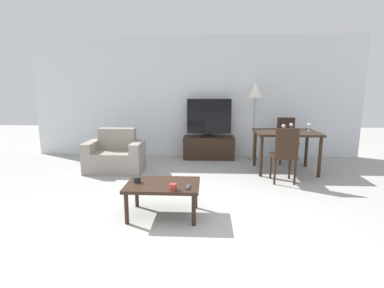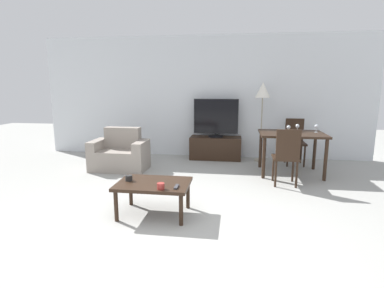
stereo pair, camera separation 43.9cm
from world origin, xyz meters
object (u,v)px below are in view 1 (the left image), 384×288
object	(u,v)px
wine_glass_left	(284,127)
wine_glass_right	(291,125)
dining_table	(286,137)
armchair	(115,156)
floor_lamp	(255,94)
dining_chair_far	(286,138)
remote_primary	(188,187)
dining_chair_near	(285,153)
cup_white_near	(173,187)
coffee_table	(163,187)
tv	(209,118)
wine_glass_center	(309,125)
cup_colored_far	(137,180)
tv_stand	(209,148)

from	to	relation	value
wine_glass_left	wine_glass_right	bearing A→B (deg)	45.55
dining_table	wine_glass_left	xyz separation A→B (m)	(-0.08, -0.10, 0.20)
armchair	floor_lamp	size ratio (longest dim) A/B	0.63
dining_chair_far	remote_primary	size ratio (longest dim) A/B	6.27
dining_chair_near	cup_white_near	distance (m)	2.31
dining_chair_far	remote_primary	bearing A→B (deg)	-122.32
cup_white_near	coffee_table	bearing A→B (deg)	123.74
tv	remote_primary	bearing A→B (deg)	-94.52
wine_glass_center	cup_colored_far	bearing A→B (deg)	-141.84
cup_colored_far	wine_glass_right	xyz separation A→B (m)	(2.45, 2.19, 0.41)
coffee_table	wine_glass_center	distance (m)	3.34
dining_table	cup_colored_far	size ratio (longest dim) A/B	12.75
dining_table	wine_glass_center	bearing A→B (deg)	12.14
tv	wine_glass_right	world-z (taller)	tv
remote_primary	wine_glass_left	bearing A→B (deg)	53.25
tv	dining_table	bearing A→B (deg)	-33.16
dining_chair_near	cup_white_near	world-z (taller)	dining_chair_near
coffee_table	cup_colored_far	distance (m)	0.34
dining_chair_far	wine_glass_right	world-z (taller)	dining_chair_far
floor_lamp	cup_colored_far	distance (m)	3.67
dining_table	cup_colored_far	distance (m)	3.15
tv	wine_glass_center	distance (m)	2.07
dining_chair_near	wine_glass_right	size ratio (longest dim) A/B	6.44
wine_glass_right	remote_primary	bearing A→B (deg)	-127.46
armchair	wine_glass_right	size ratio (longest dim) A/B	7.27
remote_primary	cup_colored_far	world-z (taller)	cup_colored_far
armchair	floor_lamp	world-z (taller)	floor_lamp
dining_table	remote_primary	size ratio (longest dim) A/B	7.63
armchair	dining_chair_far	bearing A→B (deg)	14.67
tv_stand	tv	distance (m)	0.67
tv_stand	dining_table	bearing A→B (deg)	-33.23
tv_stand	wine_glass_center	bearing A→B (deg)	-24.30
floor_lamp	wine_glass_right	world-z (taller)	floor_lamp
dining_table	dining_chair_near	xyz separation A→B (m)	(-0.20, -0.74, -0.14)
floor_lamp	cup_white_near	distance (m)	3.67
armchair	wine_glass_right	xyz separation A→B (m)	(3.33, 0.26, 0.58)
wine_glass_right	cup_colored_far	bearing A→B (deg)	-138.26
tv	coffee_table	size ratio (longest dim) A/B	1.07
remote_primary	dining_table	bearing A→B (deg)	53.12
tv	wine_glass_center	bearing A→B (deg)	-24.24
dining_chair_near	wine_glass_center	xyz separation A→B (m)	(0.64, 0.83, 0.34)
cup_white_near	cup_colored_far	bearing A→B (deg)	152.42
wine_glass_right	dining_table	bearing A→B (deg)	-138.75
dining_chair_far	remote_primary	xyz separation A→B (m)	(-1.90, -3.00, -0.09)
coffee_table	floor_lamp	size ratio (longest dim) A/B	0.53
dining_table	tv_stand	bearing A→B (deg)	146.77
wine_glass_left	wine_glass_center	xyz separation A→B (m)	(0.52, 0.19, 0.00)
coffee_table	remote_primary	bearing A→B (deg)	-24.72
dining_chair_near	remote_primary	size ratio (longest dim) A/B	6.27
tv	coffee_table	world-z (taller)	tv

